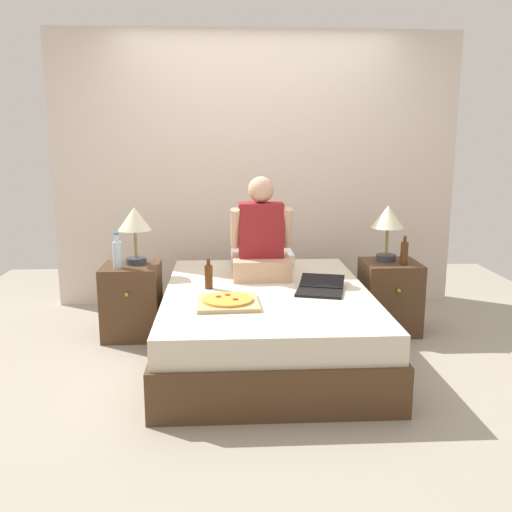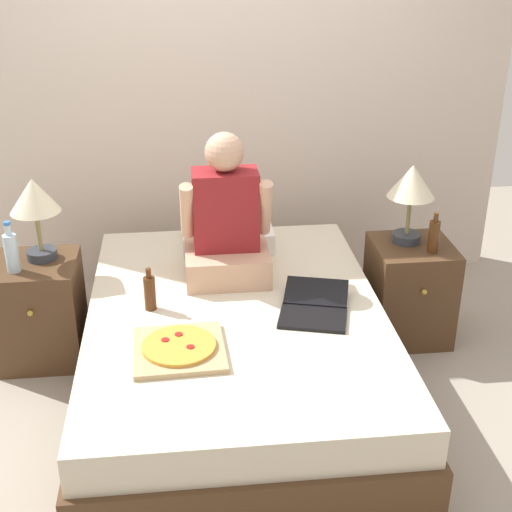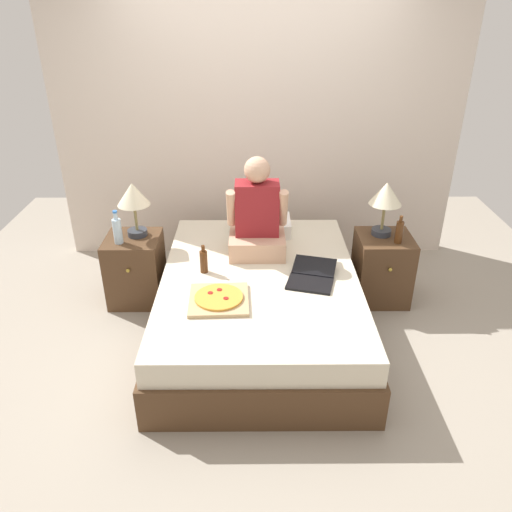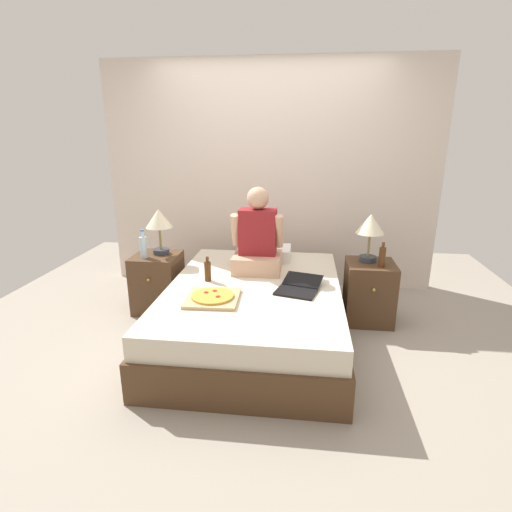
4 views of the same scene
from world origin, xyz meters
name	(u,v)px [view 2 (image 2 of 4)]	position (x,y,z in m)	size (l,w,h in m)	color
ground_plane	(237,391)	(0.00, 0.00, 0.00)	(5.72, 5.72, 0.00)	#9E9384
wall_back	(216,92)	(0.00, 1.40, 1.25)	(3.72, 0.12, 2.50)	beige
bed	(237,352)	(0.00, 0.00, 0.24)	(1.49, 2.08, 0.49)	#4C331E
nightstand_left	(40,310)	(-1.04, 0.46, 0.29)	(0.44, 0.47, 0.58)	#4C331E
lamp_on_left_nightstand	(35,201)	(-1.00, 0.51, 0.90)	(0.26, 0.26, 0.45)	#333842
water_bottle	(11,252)	(-1.12, 0.37, 0.69)	(0.07, 0.07, 0.28)	silver
nightstand_right	(409,291)	(1.04, 0.46, 0.29)	(0.44, 0.47, 0.58)	#4C331E
lamp_on_right_nightstand	(411,187)	(1.01, 0.51, 0.90)	(0.26, 0.26, 0.45)	#333842
beer_bottle	(434,236)	(1.11, 0.36, 0.67)	(0.06, 0.06, 0.23)	#512D14
pillow	(227,236)	(0.01, 0.76, 0.55)	(0.52, 0.34, 0.12)	white
person_seated	(226,225)	(-0.02, 0.38, 0.78)	(0.47, 0.40, 0.78)	tan
laptop	(314,309)	(0.37, -0.08, 0.51)	(0.41, 0.48, 0.07)	black
pizza_box	(179,348)	(-0.28, -0.35, 0.51)	(0.42, 0.42, 0.05)	tan
beer_bottle_on_bed	(150,292)	(-0.42, 0.05, 0.58)	(0.06, 0.06, 0.22)	#4C2811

